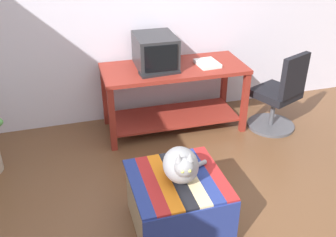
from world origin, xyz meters
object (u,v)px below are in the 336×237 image
at_px(ottoman_with_blanket, 177,202).
at_px(office_chair, 279,97).
at_px(keyboard, 160,73).
at_px(cat, 181,165).
at_px(desk, 174,87).
at_px(tv_monitor, 155,52).
at_px(book, 207,63).

height_order(ottoman_with_blanket, office_chair, office_chair).
distance_m(ottoman_with_blanket, office_chair, 1.86).
xyz_separation_m(keyboard, cat, (-0.21, -1.32, -0.16)).
bearing_deg(desk, tv_monitor, 161.92).
bearing_deg(desk, keyboard, -142.46).
bearing_deg(book, keyboard, -174.63).
distance_m(desk, office_chair, 1.14).
xyz_separation_m(book, cat, (-0.75, -1.41, -0.16)).
bearing_deg(book, office_chair, -25.91).
xyz_separation_m(cat, office_chair, (1.47, 1.11, -0.19)).
xyz_separation_m(keyboard, ottoman_with_blanket, (-0.23, -1.31, -0.51)).
xyz_separation_m(ottoman_with_blanket, office_chair, (1.50, 1.09, 0.16)).
xyz_separation_m(desk, office_chair, (1.08, -0.35, -0.11)).
bearing_deg(office_chair, ottoman_with_blanket, 13.40).
relative_size(ottoman_with_blanket, cat, 1.77).
height_order(desk, cat, cat).
relative_size(desk, keyboard, 3.77).
bearing_deg(ottoman_with_blanket, office_chair, 36.17).
bearing_deg(keyboard, office_chair, -13.81).
bearing_deg(ottoman_with_blanket, keyboard, 80.07).
xyz_separation_m(ottoman_with_blanket, cat, (0.02, -0.02, 0.35)).
xyz_separation_m(tv_monitor, cat, (-0.22, -1.53, -0.31)).
bearing_deg(keyboard, ottoman_with_blanket, -104.18).
relative_size(book, ottoman_with_blanket, 0.39).
bearing_deg(ottoman_with_blanket, tv_monitor, 80.99).
xyz_separation_m(book, office_chair, (0.73, -0.30, -0.35)).
relative_size(tv_monitor, ottoman_with_blanket, 0.73).
distance_m(ottoman_with_blanket, cat, 0.35).
height_order(book, cat, book).
height_order(keyboard, ottoman_with_blanket, keyboard).
relative_size(cat, office_chair, 0.44).
bearing_deg(ottoman_with_blanket, book, 61.11).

